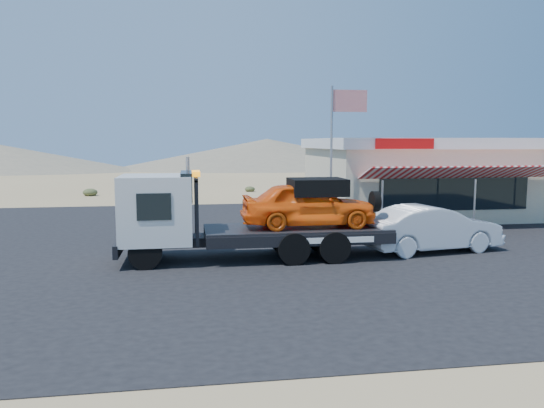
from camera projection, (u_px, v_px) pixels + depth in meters
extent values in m
plane|color=#988156|center=(226.00, 258.00, 17.13)|extent=(120.00, 120.00, 0.00)
cube|color=black|center=(273.00, 239.00, 20.38)|extent=(32.00, 24.00, 0.02)
cylinder|color=black|center=(145.00, 253.00, 15.51)|extent=(0.98, 0.29, 0.98)
cylinder|color=black|center=(150.00, 241.00, 17.44)|extent=(0.98, 0.29, 0.98)
cylinder|color=black|center=(293.00, 248.00, 16.20)|extent=(0.98, 0.54, 0.98)
cylinder|color=black|center=(282.00, 237.00, 18.13)|extent=(0.98, 0.54, 0.98)
cylinder|color=black|center=(333.00, 247.00, 16.40)|extent=(0.98, 0.54, 0.98)
cylinder|color=black|center=(318.00, 236.00, 18.32)|extent=(0.98, 0.54, 0.98)
cube|color=black|center=(263.00, 238.00, 17.02)|extent=(8.05, 0.98, 0.29)
cube|color=silver|center=(156.00, 209.00, 16.38)|extent=(2.16, 2.31, 2.06)
cube|color=black|center=(186.00, 186.00, 16.45)|extent=(0.34, 1.96, 0.88)
cube|color=black|center=(196.00, 209.00, 16.58)|extent=(0.10, 2.16, 1.96)
cube|color=orange|center=(196.00, 173.00, 16.45)|extent=(0.25, 1.18, 0.15)
cube|color=black|center=(296.00, 229.00, 17.16)|extent=(5.89, 2.26, 0.15)
imported|color=#FF5C0E|center=(308.00, 204.00, 17.13)|extent=(4.32, 1.74, 1.47)
cube|color=black|center=(317.00, 187.00, 17.11)|extent=(1.77, 1.47, 0.54)
imported|color=silver|center=(431.00, 228.00, 18.05)|extent=(4.99, 2.41, 1.58)
cube|color=beige|center=(416.00, 181.00, 27.39)|extent=(10.00, 8.00, 3.40)
cube|color=white|center=(418.00, 143.00, 27.17)|extent=(10.40, 8.40, 0.50)
cube|color=red|center=(405.00, 144.00, 22.60)|extent=(2.60, 0.12, 0.45)
cube|color=black|center=(455.00, 192.00, 23.47)|extent=(7.00, 0.06, 1.60)
cube|color=red|center=(466.00, 172.00, 22.50)|extent=(9.00, 1.73, 0.61)
cylinder|color=#99999E|center=(382.00, 208.00, 21.25)|extent=(0.08, 0.08, 2.20)
cylinder|color=#99999E|center=(474.00, 206.00, 21.87)|extent=(0.08, 0.08, 2.20)
cylinder|color=#99999E|center=(331.00, 159.00, 21.93)|extent=(0.10, 0.10, 6.00)
cube|color=#B20C14|center=(350.00, 101.00, 21.76)|extent=(1.50, 0.02, 0.90)
ellipsoid|color=#3F4626|center=(90.00, 192.00, 37.07)|extent=(1.00, 1.00, 0.54)
ellipsoid|color=#3F4626|center=(250.00, 189.00, 40.21)|extent=(0.78, 0.78, 0.42)
cone|color=#726B59|center=(267.00, 154.00, 75.34)|extent=(44.00, 44.00, 4.20)
cone|color=#726B59|center=(477.00, 158.00, 76.15)|extent=(32.00, 32.00, 3.00)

